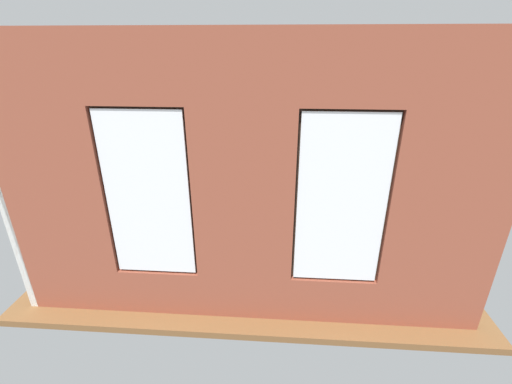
{
  "coord_description": "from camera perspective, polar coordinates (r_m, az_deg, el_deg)",
  "views": [
    {
      "loc": [
        -0.42,
        6.23,
        3.41
      ],
      "look_at": [
        0.0,
        0.4,
        0.91
      ],
      "focal_mm": 24.0,
      "sensor_mm": 36.0,
      "label": 1
    }
  ],
  "objects": [
    {
      "name": "potted_plant_foreground_right",
      "position": [
        9.03,
        -14.41,
        4.61
      ],
      "size": [
        0.88,
        1.0,
        1.18
      ],
      "color": "gray",
      "rests_on": "ground_plane"
    },
    {
      "name": "potted_plant_by_left_couch",
      "position": [
        7.98,
        14.89,
        -0.08
      ],
      "size": [
        0.29,
        0.29,
        0.52
      ],
      "color": "#47423D",
      "rests_on": "ground_plane"
    },
    {
      "name": "ground_plane",
      "position": [
        7.14,
        0.27,
        -5.81
      ],
      "size": [
        6.7,
        5.89,
        0.1
      ],
      "primitive_type": "cube",
      "color": "brown"
    },
    {
      "name": "potted_plant_corner_near_left",
      "position": [
        8.86,
        17.58,
        4.23
      ],
      "size": [
        0.8,
        0.94,
        1.24
      ],
      "color": "brown",
      "rests_on": "ground_plane"
    },
    {
      "name": "remote_gray",
      "position": [
        7.3,
        3.39,
        -0.92
      ],
      "size": [
        0.18,
        0.1,
        0.02
      ],
      "primitive_type": "cube",
      "rotation": [
        0.0,
        0.0,
        4.38
      ],
      "color": "#59595B",
      "rests_on": "coffee_table"
    },
    {
      "name": "white_wall_right",
      "position": [
        7.12,
        -24.94,
        7.94
      ],
      "size": [
        0.1,
        4.89,
        3.59
      ],
      "primitive_type": "cube",
      "color": "silver",
      "rests_on": "ground_plane"
    },
    {
      "name": "potted_plant_mid_room_small",
      "position": [
        7.51,
        9.45,
        -0.78
      ],
      "size": [
        0.3,
        0.3,
        0.55
      ],
      "color": "#47423D",
      "rests_on": "ground_plane"
    },
    {
      "name": "couch_by_window",
      "position": [
        5.4,
        -7.57,
        -11.83
      ],
      "size": [
        1.9,
        0.87,
        0.8
      ],
      "color": "black",
      "rests_on": "ground_plane"
    },
    {
      "name": "brick_wall_with_windows",
      "position": [
        4.03,
        -2.16,
        -0.56
      ],
      "size": [
        6.1,
        0.3,
        3.59
      ],
      "color": "brown",
      "rests_on": "ground_plane"
    },
    {
      "name": "potted_plant_between_couches",
      "position": [
        5.23,
        7.84,
        -10.17
      ],
      "size": [
        0.77,
        0.76,
        0.97
      ],
      "color": "#9E5638",
      "rests_on": "ground_plane"
    },
    {
      "name": "couch_left",
      "position": [
        6.88,
        20.04,
        -4.95
      ],
      "size": [
        0.91,
        1.86,
        0.8
      ],
      "rotation": [
        0.0,
        0.0,
        1.55
      ],
      "color": "black",
      "rests_on": "ground_plane"
    },
    {
      "name": "papasan_chair",
      "position": [
        8.66,
        -4.94,
        3.08
      ],
      "size": [
        1.11,
        1.11,
        0.7
      ],
      "color": "olive",
      "rests_on": "ground_plane"
    },
    {
      "name": "coffee_table",
      "position": [
        7.22,
        0.32,
        -1.71
      ],
      "size": [
        1.39,
        0.73,
        0.42
      ],
      "color": "olive",
      "rests_on": "ground_plane"
    },
    {
      "name": "table_plant_small",
      "position": [
        7.25,
        -1.01,
        -0.15
      ],
      "size": [
        0.14,
        0.14,
        0.22
      ],
      "color": "beige",
      "rests_on": "coffee_table"
    },
    {
      "name": "potted_plant_near_tv",
      "position": [
        6.56,
        -19.4,
        -3.87
      ],
      "size": [
        0.78,
        0.74,
        1.17
      ],
      "color": "beige",
      "rests_on": "ground_plane"
    },
    {
      "name": "potted_plant_beside_window_right",
      "position": [
        5.5,
        -21.6,
        -7.57
      ],
      "size": [
        0.87,
        0.82,
        1.38
      ],
      "color": "gray",
      "rests_on": "ground_plane"
    },
    {
      "name": "media_console",
      "position": [
        7.7,
        -20.19,
        -2.45
      ],
      "size": [
        1.02,
        0.42,
        0.53
      ],
      "primitive_type": "cube",
      "color": "black",
      "rests_on": "ground_plane"
    },
    {
      "name": "remote_silver",
      "position": [
        7.19,
        0.32,
        -1.25
      ],
      "size": [
        0.11,
        0.18,
        0.02
      ],
      "primitive_type": "cube",
      "rotation": [
        0.0,
        0.0,
        0.39
      ],
      "color": "#B2B2B7",
      "rests_on": "coffee_table"
    },
    {
      "name": "candle_jar",
      "position": [
        7.11,
        -3.1,
        -1.16
      ],
      "size": [
        0.08,
        0.08,
        0.12
      ],
      "primitive_type": "cylinder",
      "color": "#B7333D",
      "rests_on": "coffee_table"
    },
    {
      "name": "cup_ceramic",
      "position": [
        7.07,
        1.1,
        -1.37
      ],
      "size": [
        0.08,
        0.08,
        0.09
      ],
      "primitive_type": "cylinder",
      "color": "#4C4C51",
      "rests_on": "coffee_table"
    },
    {
      "name": "tv_flatscreen",
      "position": [
        7.47,
        -20.82,
        1.82
      ],
      "size": [
        0.98,
        0.2,
        0.69
      ],
      "color": "black",
      "rests_on": "media_console"
    }
  ]
}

